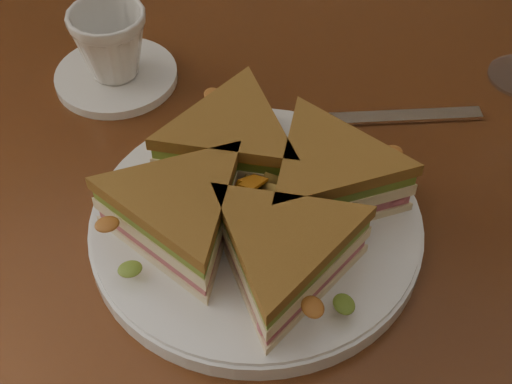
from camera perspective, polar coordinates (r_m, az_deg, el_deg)
table at (r=0.73m, az=2.70°, el=-4.26°), size 1.20×0.80×0.75m
plate at (r=0.61m, az=-0.00°, el=-2.68°), size 0.28×0.28×0.02m
sandwich_wedges at (r=0.58m, az=-0.00°, el=-0.33°), size 0.31×0.31×0.06m
crisps_mound at (r=0.58m, az=-0.00°, el=-0.60°), size 0.09×0.09×0.05m
spoon at (r=0.67m, az=-2.28°, el=2.68°), size 0.17×0.09×0.01m
knife at (r=0.72m, az=8.85°, el=5.82°), size 0.21×0.08×0.00m
saucer at (r=0.77m, az=-11.10°, el=9.07°), size 0.13×0.13×0.01m
coffee_cup at (r=0.74m, az=-11.56°, el=11.56°), size 0.10×0.10×0.07m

